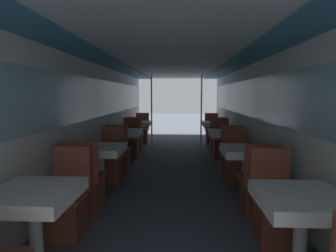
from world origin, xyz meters
name	(u,v)px	position (x,y,z in m)	size (l,w,h in m)	color
wall_left	(95,116)	(-1.48, 3.70, 1.10)	(0.05, 10.20, 2.07)	silver
wall_right	(256,117)	(1.48, 3.70, 1.10)	(0.05, 10.20, 2.07)	silver
ceiling_panel	(174,60)	(0.00, 3.70, 2.11)	(2.97, 10.20, 0.07)	silver
dining_table_left_0	(34,201)	(-1.07, 0.90, 0.64)	(0.67, 0.67, 0.74)	#4C4C51
chair_left_far_0	(67,209)	(-1.07, 1.49, 0.30)	(0.41, 0.41, 0.94)	brown
dining_table_left_1	(100,153)	(-1.07, 2.67, 0.64)	(0.67, 0.67, 0.74)	#4C4C51
chair_left_near_1	(87,189)	(-1.07, 2.08, 0.30)	(0.41, 0.41, 0.94)	brown
chair_left_far_1	(111,165)	(-1.07, 3.27, 0.30)	(0.41, 0.41, 0.94)	brown
dining_table_left_2	(125,135)	(-1.07, 4.45, 0.64)	(0.67, 0.67, 0.74)	#4C4C51
chair_left_near_2	(119,157)	(-1.07, 3.86, 0.30)	(0.41, 0.41, 0.94)	brown
chair_left_far_2	(131,145)	(-1.07, 5.04, 0.30)	(0.41, 0.41, 0.94)	brown
dining_table_left_3	(139,125)	(-1.07, 6.22, 0.64)	(0.67, 0.67, 0.74)	#4C4C51
chair_left_near_3	(135,141)	(-1.07, 5.63, 0.30)	(0.41, 0.41, 0.94)	brown
chair_left_far_3	(142,134)	(-1.07, 6.82, 0.30)	(0.41, 0.41, 0.94)	brown
support_pole_left_3	(152,111)	(-0.69, 6.22, 1.04)	(0.04, 0.04, 2.07)	silver
dining_table_right_0	(302,206)	(1.07, 0.90, 0.64)	(0.67, 0.67, 0.74)	#4C4C51
chair_right_far_0	(273,214)	(1.07, 1.49, 0.30)	(0.41, 0.41, 0.94)	brown
dining_table_right_1	(246,155)	(1.07, 2.67, 0.64)	(0.67, 0.67, 0.74)	#4C4C51
chair_right_near_1	(257,192)	(1.07, 2.08, 0.30)	(0.41, 0.41, 0.94)	brown
chair_right_far_1	(236,166)	(1.07, 3.27, 0.30)	(0.41, 0.41, 0.94)	brown
dining_table_right_2	(225,136)	(1.07, 4.45, 0.64)	(0.67, 0.67, 0.74)	#4C4C51
chair_right_near_2	(230,158)	(1.07, 3.86, 0.30)	(0.41, 0.41, 0.94)	brown
chair_right_far_2	(221,146)	(1.07, 5.04, 0.30)	(0.41, 0.41, 0.94)	brown
dining_table_right_3	(214,126)	(1.07, 6.22, 0.64)	(0.67, 0.67, 0.74)	#4C4C51
chair_right_near_3	(217,141)	(1.07, 5.63, 0.30)	(0.41, 0.41, 0.94)	brown
chair_right_far_3	(212,135)	(1.07, 6.82, 0.30)	(0.41, 0.41, 0.94)	brown
support_pole_right_3	(201,112)	(0.69, 6.22, 1.04)	(0.04, 0.04, 2.07)	silver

